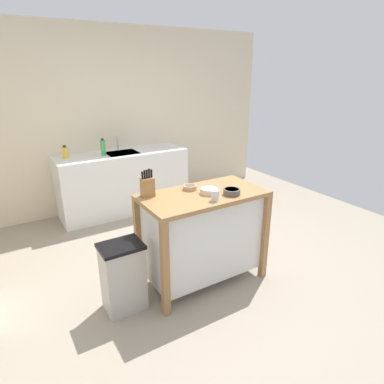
{
  "coord_description": "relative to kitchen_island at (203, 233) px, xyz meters",
  "views": [
    {
      "loc": [
        -1.57,
        -2.45,
        2.0
      ],
      "look_at": [
        0.03,
        0.14,
        0.88
      ],
      "focal_mm": 31.03,
      "sensor_mm": 36.0,
      "label": 1
    }
  ],
  "objects": [
    {
      "name": "bowl_ceramic_wide",
      "position": [
        0.2,
        -0.16,
        0.44
      ],
      "size": [
        0.16,
        0.16,
        0.05
      ],
      "color": "#564C47",
      "rests_on": "kitchen_island"
    },
    {
      "name": "bowl_stoneware_deep",
      "position": [
        0.04,
        -0.03,
        0.44
      ],
      "size": [
        0.16,
        0.16,
        0.05
      ],
      "color": "beige",
      "rests_on": "kitchen_island"
    },
    {
      "name": "wall_back",
      "position": [
        -0.03,
        2.44,
        0.78
      ],
      "size": [
        5.25,
        0.1,
        2.6
      ],
      "primitive_type": "cube",
      "color": "beige",
      "rests_on": "ground"
    },
    {
      "name": "sink_counter",
      "position": [
        -0.02,
        2.09,
        -0.07
      ],
      "size": [
        1.85,
        0.6,
        0.89
      ],
      "color": "silver",
      "rests_on": "ground"
    },
    {
      "name": "ground_plane",
      "position": [
        -0.03,
        0.06,
        -0.52
      ],
      "size": [
        6.25,
        6.25,
        0.0
      ],
      "primitive_type": "plane",
      "color": "gray",
      "rests_on": "ground"
    },
    {
      "name": "kitchen_island",
      "position": [
        0.0,
        0.0,
        0.0
      ],
      "size": [
        1.17,
        0.61,
        0.93
      ],
      "color": "#9E7042",
      "rests_on": "ground"
    },
    {
      "name": "bottle_dish_soap",
      "position": [
        -0.29,
        2.04,
        0.48
      ],
      "size": [
        0.06,
        0.06,
        0.23
      ],
      "color": "green",
      "rests_on": "sink_counter"
    },
    {
      "name": "trash_bin",
      "position": [
        -0.83,
        -0.0,
        -0.2
      ],
      "size": [
        0.36,
        0.28,
        0.63
      ],
      "color": "#B7B2A8",
      "rests_on": "ground"
    },
    {
      "name": "bottle_spray_cleaner",
      "position": [
        -0.77,
        2.16,
        0.45
      ],
      "size": [
        0.07,
        0.07,
        0.17
      ],
      "color": "yellow",
      "rests_on": "sink_counter"
    },
    {
      "name": "knife_block",
      "position": [
        -0.47,
        0.21,
        0.5
      ],
      "size": [
        0.11,
        0.09,
        0.25
      ],
      "color": "#9E7042",
      "rests_on": "kitchen_island"
    },
    {
      "name": "drinking_cup",
      "position": [
        -0.01,
        -0.2,
        0.46
      ],
      "size": [
        0.07,
        0.07,
        0.09
      ],
      "color": "silver",
      "rests_on": "kitchen_island"
    },
    {
      "name": "sink_faucet",
      "position": [
        -0.02,
        2.23,
        0.48
      ],
      "size": [
        0.02,
        0.02,
        0.22
      ],
      "color": "#B7BCC1",
      "rests_on": "sink_counter"
    },
    {
      "name": "bowl_ceramic_small",
      "position": [
        -0.05,
        0.15,
        0.43
      ],
      "size": [
        0.13,
        0.13,
        0.04
      ],
      "color": "tan",
      "rests_on": "kitchen_island"
    }
  ]
}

